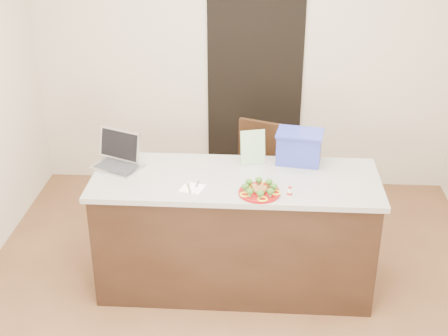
# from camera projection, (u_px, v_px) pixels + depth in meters

# --- Properties ---
(ground) EXTENTS (4.00, 4.00, 0.00)m
(ground) POSITION_uv_depth(u_px,v_px,m) (233.00, 303.00, 4.63)
(ground) COLOR brown
(ground) RESTS_ON ground
(room_shell) EXTENTS (4.00, 4.00, 4.00)m
(room_shell) POSITION_uv_depth(u_px,v_px,m) (235.00, 96.00, 3.92)
(room_shell) COLOR white
(room_shell) RESTS_ON ground
(doorway) EXTENTS (0.90, 0.02, 2.00)m
(doorway) POSITION_uv_depth(u_px,v_px,m) (255.00, 88.00, 5.96)
(doorway) COLOR black
(doorway) RESTS_ON ground
(island) EXTENTS (2.06, 0.76, 0.92)m
(island) POSITION_uv_depth(u_px,v_px,m) (235.00, 232.00, 4.65)
(island) COLOR black
(island) RESTS_ON ground
(plate) EXTENTS (0.28, 0.28, 0.02)m
(plate) POSITION_uv_depth(u_px,v_px,m) (259.00, 192.00, 4.23)
(plate) COLOR maroon
(plate) RESTS_ON island
(meatballs) EXTENTS (0.12, 0.11, 0.04)m
(meatballs) POSITION_uv_depth(u_px,v_px,m) (260.00, 189.00, 4.21)
(meatballs) COLOR brown
(meatballs) RESTS_ON plate
(broccoli) EXTENTS (0.24, 0.24, 0.04)m
(broccoli) POSITION_uv_depth(u_px,v_px,m) (260.00, 187.00, 4.21)
(broccoli) COLOR #224713
(broccoli) RESTS_ON plate
(pepper_rings) EXTENTS (0.28, 0.28, 0.01)m
(pepper_rings) POSITION_uv_depth(u_px,v_px,m) (259.00, 191.00, 4.22)
(pepper_rings) COLOR #EFF619
(pepper_rings) RESTS_ON plate
(napkin) EXTENTS (0.18, 0.18, 0.01)m
(napkin) POSITION_uv_depth(u_px,v_px,m) (192.00, 188.00, 4.30)
(napkin) COLOR white
(napkin) RESTS_ON island
(fork) EXTENTS (0.04, 0.17, 0.00)m
(fork) POSITION_uv_depth(u_px,v_px,m) (190.00, 187.00, 4.31)
(fork) COLOR silver
(fork) RESTS_ON napkin
(knife) EXTENTS (0.03, 0.19, 0.01)m
(knife) POSITION_uv_depth(u_px,v_px,m) (196.00, 188.00, 4.28)
(knife) COLOR white
(knife) RESTS_ON napkin
(yogurt_bottle) EXTENTS (0.03, 0.03, 0.07)m
(yogurt_bottle) POSITION_uv_depth(u_px,v_px,m) (290.00, 192.00, 4.19)
(yogurt_bottle) COLOR beige
(yogurt_bottle) RESTS_ON island
(laptop) EXTENTS (0.42, 0.40, 0.25)m
(laptop) POSITION_uv_depth(u_px,v_px,m) (118.00, 156.00, 4.61)
(laptop) COLOR #AAAAAF
(laptop) RESTS_ON island
(leaflet) EXTENTS (0.19, 0.09, 0.26)m
(leaflet) POSITION_uv_depth(u_px,v_px,m) (253.00, 147.00, 4.60)
(leaflet) COLOR silver
(leaflet) RESTS_ON island
(blue_box) EXTENTS (0.37, 0.29, 0.24)m
(blue_box) POSITION_uv_depth(u_px,v_px,m) (299.00, 147.00, 4.63)
(blue_box) COLOR #2A3399
(blue_box) RESTS_ON island
(chair) EXTENTS (0.57, 0.58, 1.00)m
(chair) POSITION_uv_depth(u_px,v_px,m) (263.00, 174.00, 5.28)
(chair) COLOR #351E10
(chair) RESTS_ON ground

